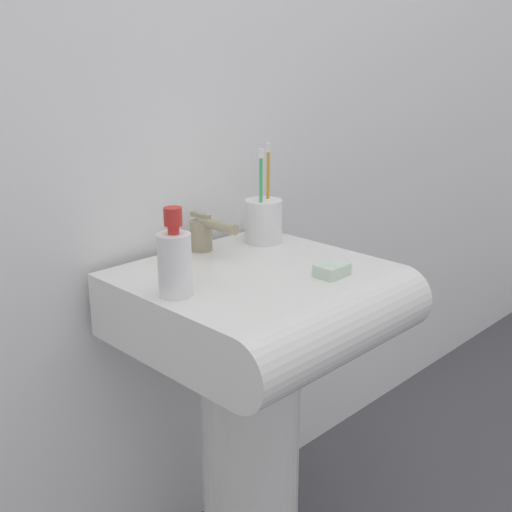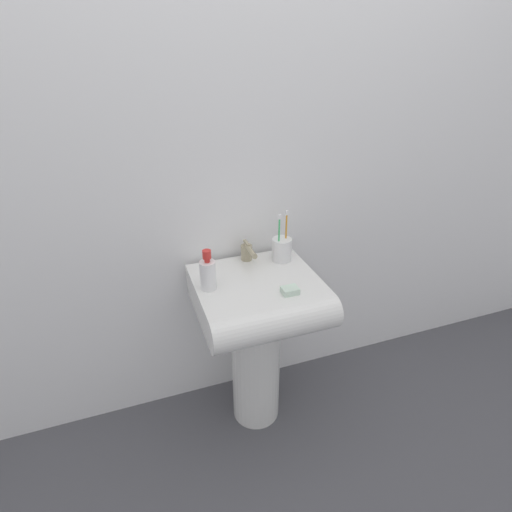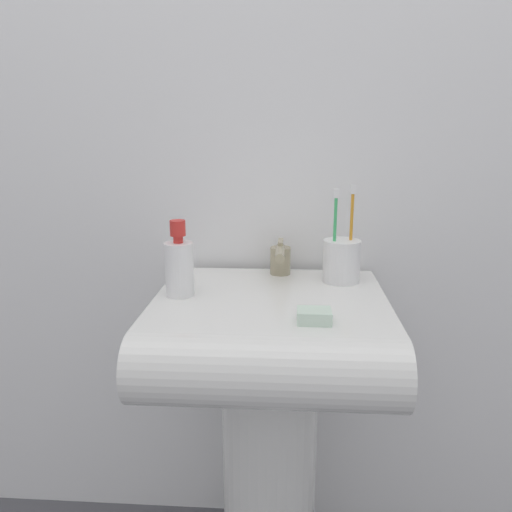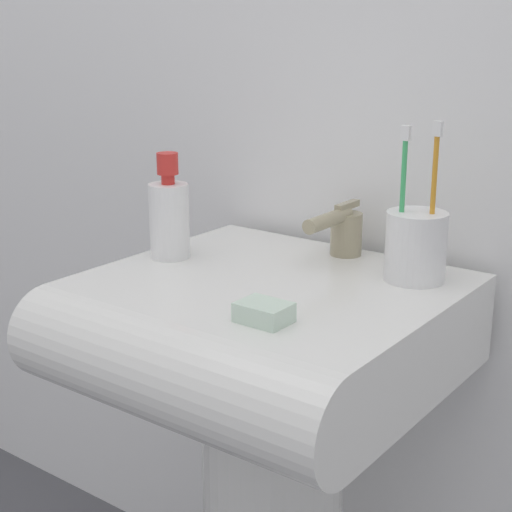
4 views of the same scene
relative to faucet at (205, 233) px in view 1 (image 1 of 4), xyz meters
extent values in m
cube|color=white|center=(-0.02, 0.10, 0.42)|extent=(5.00, 0.05, 2.40)
cylinder|color=white|center=(-0.02, -0.15, -0.48)|extent=(0.21, 0.21, 0.61)
cube|color=white|center=(-0.02, -0.15, -0.11)|extent=(0.48, 0.41, 0.13)
cylinder|color=white|center=(-0.02, -0.36, -0.11)|extent=(0.48, 0.13, 0.13)
cylinder|color=tan|center=(0.00, 0.01, -0.01)|extent=(0.05, 0.05, 0.07)
cylinder|color=tan|center=(0.00, -0.04, 0.02)|extent=(0.02, 0.11, 0.02)
cube|color=tan|center=(0.00, 0.01, 0.04)|extent=(0.01, 0.06, 0.01)
cylinder|color=white|center=(0.14, -0.04, 0.01)|extent=(0.08, 0.08, 0.10)
cylinder|color=#3FB266|center=(0.12, -0.05, 0.06)|extent=(0.01, 0.01, 0.18)
cube|color=white|center=(0.12, -0.05, 0.16)|extent=(0.01, 0.01, 0.02)
cylinder|color=orange|center=(0.16, -0.03, 0.07)|extent=(0.01, 0.01, 0.19)
cube|color=white|center=(0.16, -0.03, 0.17)|extent=(0.01, 0.01, 0.02)
cylinder|color=white|center=(-0.21, -0.16, 0.01)|extent=(0.06, 0.06, 0.11)
cylinder|color=red|center=(-0.21, -0.16, 0.08)|extent=(0.02, 0.02, 0.01)
cylinder|color=red|center=(-0.21, -0.16, 0.10)|extent=(0.03, 0.03, 0.03)
cube|color=silver|center=(0.07, -0.29, -0.03)|extent=(0.06, 0.05, 0.02)
camera|label=1|loc=(-0.87, -1.01, 0.38)|focal=45.00mm
camera|label=2|loc=(-0.47, -1.43, 0.77)|focal=28.00mm
camera|label=3|loc=(0.02, -1.15, 0.30)|focal=35.00mm
camera|label=4|loc=(0.58, -1.00, 0.30)|focal=55.00mm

